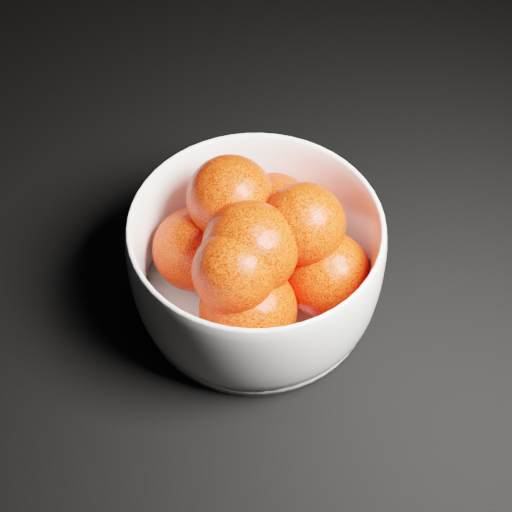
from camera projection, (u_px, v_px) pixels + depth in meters
name	position (u px, v px, depth m)	size (l,w,h in m)	color
bowl	(256.00, 260.00, 0.60)	(0.21, 0.21, 0.10)	white
orange_pile	(257.00, 251.00, 0.59)	(0.17, 0.17, 0.12)	#FF280A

